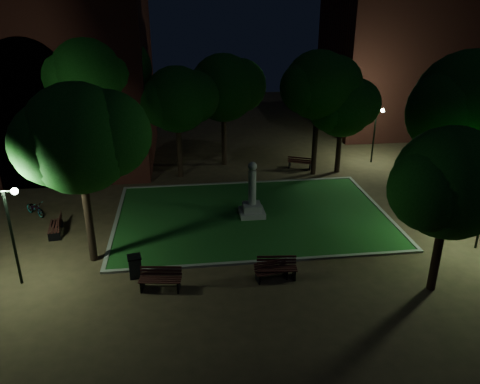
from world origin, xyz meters
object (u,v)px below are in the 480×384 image
object	(u,v)px
trash_bin	(135,266)
bench_far_side	(300,163)
bench_left_side	(56,226)
bench_right_side	(427,196)
bicycle	(35,208)
bench_near_right	(277,268)
monument	(252,201)
bench_west_near	(160,279)
bench_near_left	(271,271)

from	to	relation	value
trash_bin	bench_far_side	bearing A→B (deg)	50.67
bench_left_side	bench_right_side	size ratio (longest dim) A/B	1.02
bench_right_side	bicycle	world-z (taller)	bench_right_side
bench_near_right	bench_left_side	size ratio (longest dim) A/B	1.00
bench_near_right	bench_left_side	xyz separation A→B (m)	(-10.67, 5.53, -0.00)
bicycle	bench_left_side	bearing A→B (deg)	-101.70
bench_far_side	trash_bin	world-z (taller)	trash_bin
monument	bench_far_side	xyz separation A→B (m)	(4.68, 7.60, -0.51)
bench_right_side	trash_bin	world-z (taller)	trash_bin
trash_bin	bicycle	world-z (taller)	trash_bin
bench_west_near	bicycle	size ratio (longest dim) A/B	1.11
monument	trash_bin	xyz separation A→B (m)	(-6.08, -5.54, -0.44)
bench_near_right	bench_right_side	bearing A→B (deg)	38.66
bench_near_right	bench_far_side	bearing A→B (deg)	77.57
bench_far_side	trash_bin	size ratio (longest dim) A/B	1.80
monument	bench_left_side	xyz separation A→B (m)	(-10.52, -0.86, -0.50)
bench_far_side	bicycle	xyz separation A→B (m)	(-16.97, -5.90, -0.01)
bench_left_side	bench_far_side	xyz separation A→B (m)	(15.21, 8.46, -0.00)
bench_near_left	bench_far_side	distance (m)	14.89
bench_right_side	bicycle	distance (m)	23.16
bench_near_right	bench_far_side	size ratio (longest dim) A/B	0.98
trash_bin	bench_right_side	bearing A→B (deg)	19.92
bench_right_side	bicycle	bearing A→B (deg)	73.25
bench_west_near	bicycle	distance (m)	11.13
bench_near_left	bench_far_side	bearing A→B (deg)	61.11
bench_near_right	bench_west_near	world-z (taller)	bench_west_near
bench_west_near	bench_far_side	world-z (taller)	bench_west_near
bench_right_side	trash_bin	bearing A→B (deg)	95.91
bicycle	bench_right_side	bearing A→B (deg)	-49.03
bench_near_left	bench_right_side	world-z (taller)	bench_right_side
bench_near_left	trash_bin	xyz separation A→B (m)	(-5.97, 0.96, 0.14)
bench_near_right	bicycle	xyz separation A→B (m)	(-12.44, 8.09, -0.02)
bench_right_side	bench_far_side	world-z (taller)	bench_far_side
bench_left_side	bench_right_side	bearing A→B (deg)	86.18
bicycle	bench_near_right	bearing A→B (deg)	-79.33
monument	bench_near_right	xyz separation A→B (m)	(0.15, -6.39, -0.50)
bench_near_left	bicycle	distance (m)	14.68
bench_near_left	monument	bearing A→B (deg)	78.91
bench_left_side	bench_far_side	distance (m)	17.40
bench_far_side	bench_west_near	bearing A→B (deg)	80.04
monument	bench_right_side	size ratio (longest dim) A/B	1.81
bench_near_left	bench_right_side	xyz separation A→B (m)	(10.96, 7.09, 0.05)
bench_far_side	bicycle	distance (m)	17.97
bench_right_side	bench_left_side	bearing A→B (deg)	79.89
bench_far_side	trash_bin	bearing A→B (deg)	74.72
bench_near_right	bench_far_side	xyz separation A→B (m)	(4.53, 13.99, -0.00)
bench_right_side	bench_near_right	bearing A→B (deg)	109.15
bench_left_side	bench_west_near	bearing A→B (deg)	36.23
bench_far_side	trash_bin	xyz separation A→B (m)	(-10.77, -13.14, 0.07)
bench_near_left	bench_far_side	world-z (taller)	bench_far_side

